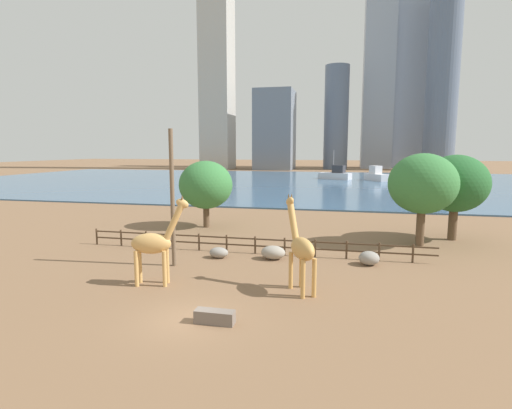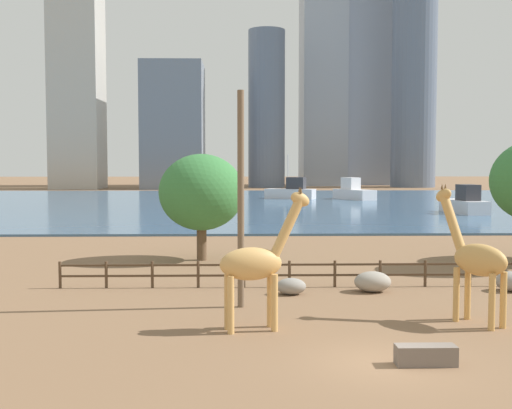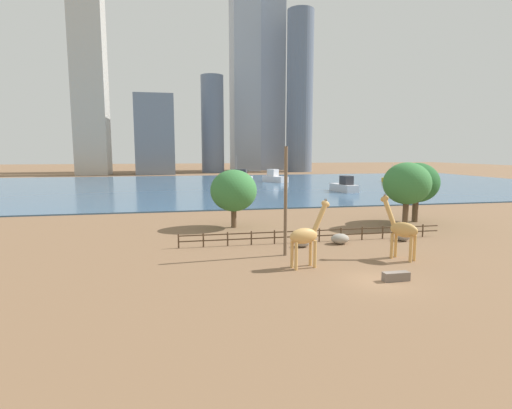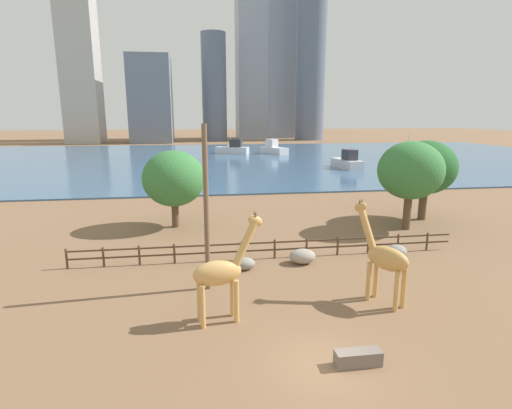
{
  "view_description": "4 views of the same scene",
  "coord_description": "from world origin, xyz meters",
  "views": [
    {
      "loc": [
        6.77,
        -16.3,
        7.71
      ],
      "look_at": [
        -2.95,
        26.76,
        1.6
      ],
      "focal_mm": 28.0,
      "sensor_mm": 36.0,
      "label": 1
    },
    {
      "loc": [
        -4.29,
        -18.84,
        6.01
      ],
      "look_at": [
        -3.06,
        31.56,
        2.79
      ],
      "focal_mm": 45.0,
      "sensor_mm": 36.0,
      "label": 2
    },
    {
      "loc": [
        -13.08,
        -23.7,
        8.59
      ],
      "look_at": [
        -2.54,
        28.74,
        1.52
      ],
      "focal_mm": 28.0,
      "sensor_mm": 36.0,
      "label": 3
    },
    {
      "loc": [
        -4.64,
        -13.18,
        9.42
      ],
      "look_at": [
        -0.28,
        16.69,
        2.7
      ],
      "focal_mm": 28.0,
      "sensor_mm": 36.0,
      "label": 4
    }
  ],
  "objects": [
    {
      "name": "feeding_trough",
      "position": [
        1.24,
        -0.18,
        0.3
      ],
      "size": [
        1.8,
        0.6,
        0.6
      ],
      "primitive_type": "cube",
      "color": "#72665B",
      "rests_on": "ground"
    },
    {
      "name": "giraffe_companion",
      "position": [
        -3.72,
        4.0,
        2.43
      ],
      "size": [
        3.47,
        1.36,
        5.17
      ],
      "rotation": [
        0.0,
        0.0,
        0.21
      ],
      "color": "tan",
      "rests_on": "ground"
    },
    {
      "name": "skyline_block_right",
      "position": [
        -43.25,
        136.63,
        45.34
      ],
      "size": [
        11.46,
        11.85,
        90.68
      ],
      "primitive_type": "cube",
      "color": "#B7B2A8",
      "rests_on": "ground"
    },
    {
      "name": "skyline_tower_needle",
      "position": [
        40.1,
        145.2,
        33.81
      ],
      "size": [
        11.32,
        11.32,
        67.61
      ],
      "primitive_type": "cylinder",
      "color": "slate",
      "rests_on": "ground"
    },
    {
      "name": "enclosure_fence",
      "position": [
        -0.34,
        12.0,
        0.76
      ],
      "size": [
        26.12,
        0.14,
        1.3
      ],
      "color": "#4C3826",
      "rests_on": "ground"
    },
    {
      "name": "boat_ferry",
      "position": [
        14.19,
        85.22,
        1.4
      ],
      "size": [
        6.22,
        8.5,
        3.55
      ],
      "rotation": [
        0.0,
        0.0,
        5.18
      ],
      "color": "silver",
      "rests_on": "harbor_water"
    },
    {
      "name": "ground_plane",
      "position": [
        0.0,
        80.0,
        0.0
      ],
      "size": [
        400.0,
        400.0,
        0.0
      ],
      "primitive_type": "plane",
      "color": "brown"
    },
    {
      "name": "skyline_tower_short",
      "position": [
        2.39,
        144.57,
        19.78
      ],
      "size": [
        9.29,
        9.29,
        39.56
      ],
      "primitive_type": "cylinder",
      "color": "slate",
      "rests_on": "ground"
    },
    {
      "name": "tree_center_broad",
      "position": [
        15.82,
        20.19,
        4.83
      ],
      "size": [
        5.38,
        5.38,
        7.28
      ],
      "color": "brown",
      "rests_on": "ground"
    },
    {
      "name": "tree_left_large",
      "position": [
        -6.71,
        20.88,
        4.23
      ],
      "size": [
        5.27,
        5.27,
        6.62
      ],
      "color": "brown",
      "rests_on": "ground"
    },
    {
      "name": "skyline_tower_glass",
      "position": [
        31.06,
        163.85,
        54.9
      ],
      "size": [
        12.62,
        11.65,
        109.79
      ],
      "primitive_type": "cube",
      "color": "gray",
      "rests_on": "ground"
    },
    {
      "name": "boulder_near_fence",
      "position": [
        -1.96,
        10.25,
        0.38
      ],
      "size": [
        1.37,
        1.01,
        0.76
      ],
      "primitive_type": "ellipsoid",
      "color": "gray",
      "rests_on": "ground"
    },
    {
      "name": "tree_right_tall",
      "position": [
        12.73,
        17.36,
        5.0
      ],
      "size": [
        5.33,
        5.33,
        7.42
      ],
      "color": "brown",
      "rests_on": "ground"
    },
    {
      "name": "boulder_by_pole",
      "position": [
        8.45,
        10.76,
        0.47
      ],
      "size": [
        1.37,
        1.25,
        0.94
      ],
      "primitive_type": "ellipsoid",
      "color": "gray",
      "rests_on": "ground"
    },
    {
      "name": "skyline_block_central",
      "position": [
        -20.37,
        136.81,
        14.97
      ],
      "size": [
        14.39,
        15.64,
        29.95
      ],
      "primitive_type": "cube",
      "color": "slate",
      "rests_on": "ground"
    },
    {
      "name": "boat_sailboat",
      "position": [
        4.19,
        87.12,
        1.42
      ],
      "size": [
        8.64,
        5.7,
        7.32
      ],
      "rotation": [
        0.0,
        0.0,
        2.77
      ],
      "color": "silver",
      "rests_on": "harbor_water"
    },
    {
      "name": "utility_pole",
      "position": [
        -4.27,
        7.74,
        4.52
      ],
      "size": [
        0.28,
        0.28,
        9.03
      ],
      "primitive_type": "cylinder",
      "color": "brown",
      "rests_on": "ground"
    },
    {
      "name": "harbor_water",
      "position": [
        0.0,
        77.0,
        0.1
      ],
      "size": [
        180.0,
        86.0,
        0.2
      ],
      "primitive_type": "cube",
      "color": "#3D6084",
      "rests_on": "ground"
    },
    {
      "name": "boulder_small",
      "position": [
        1.9,
        10.74,
        0.48
      ],
      "size": [
        1.72,
        1.29,
        0.97
      ],
      "primitive_type": "ellipsoid",
      "color": "gray",
      "rests_on": "ground"
    },
    {
      "name": "skyline_block_left",
      "position": [
        18.41,
        158.83,
        40.93
      ],
      "size": [
        11.75,
        15.94,
        81.85
      ],
      "primitive_type": "cube",
      "color": "#939EAD",
      "rests_on": "ground"
    },
    {
      "name": "boat_barge",
      "position": [
        22.03,
        55.46,
        1.35
      ],
      "size": [
        3.64,
        7.98,
        3.39
      ],
      "rotation": [
        0.0,
        0.0,
        1.69
      ],
      "color": "silver",
      "rests_on": "harbor_water"
    },
    {
      "name": "giraffe_tall",
      "position": [
        4.52,
        4.72,
        2.45
      ],
      "size": [
        2.28,
        3.23,
        5.23
      ],
      "rotation": [
        0.0,
        0.0,
        2.11
      ],
      "color": "tan",
      "rests_on": "ground"
    }
  ]
}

